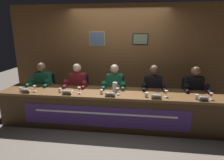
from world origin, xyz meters
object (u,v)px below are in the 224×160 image
at_px(panelist_right, 153,89).
at_px(juice_glass_far_right, 211,95).
at_px(juice_glass_far_left, 35,87).
at_px(water_cup_far_left, 21,89).
at_px(chair_far_left, 46,93).
at_px(juice_glass_left, 79,89).
at_px(nameplate_far_left, 25,91).
at_px(conference_table, 111,104).
at_px(panelist_far_right, 194,90).
at_px(chair_left, 80,94).
at_px(water_cup_right, 146,95).
at_px(chair_right, 152,97).
at_px(document_stack_left, 67,92).
at_px(nameplate_far_right, 204,99).
at_px(water_cup_left, 60,90).
at_px(juice_glass_right, 166,92).
at_px(water_cup_far_right, 196,97).
at_px(panelist_left, 77,86).
at_px(chair_center, 115,96).
at_px(water_cup_center, 102,92).
at_px(water_pitcher_central, 115,87).
at_px(nameplate_center, 110,94).
at_px(chair_far_right, 191,99).
at_px(juice_glass_center, 118,90).
at_px(nameplate_left, 67,92).
at_px(panelist_center, 114,87).
at_px(nameplate_right, 156,97).

height_order(panelist_right, juice_glass_far_right, panelist_right).
height_order(juice_glass_far_left, water_cup_far_left, juice_glass_far_left).
xyz_separation_m(chair_far_left, juice_glass_left, (1.08, -0.73, 0.38)).
xyz_separation_m(nameplate_far_left, panelist_right, (2.59, 0.65, -0.05)).
bearing_deg(conference_table, panelist_far_right, 15.91).
height_order(chair_left, water_cup_right, chair_left).
xyz_separation_m(chair_right, document_stack_left, (-1.78, -0.70, 0.30)).
bearing_deg(nameplate_far_right, panelist_far_right, 87.24).
bearing_deg(panelist_far_right, juice_glass_far_right, -78.05).
height_order(water_cup_left, juice_glass_right, juice_glass_right).
bearing_deg(juice_glass_right, panelist_far_right, 38.67).
bearing_deg(chair_left, water_cup_far_right, -17.80).
distance_m(panelist_left, chair_center, 0.93).
bearing_deg(panelist_right, water_cup_left, -164.36).
xyz_separation_m(panelist_right, document_stack_left, (-1.78, -0.50, 0.02)).
height_order(chair_far_left, water_cup_center, chair_far_left).
bearing_deg(water_pitcher_central, panelist_right, 22.07).
xyz_separation_m(juice_glass_far_left, panelist_right, (2.45, 0.55, -0.10)).
relative_size(chair_left, nameplate_center, 4.64).
xyz_separation_m(juice_glass_far_left, water_cup_left, (0.54, 0.02, -0.05)).
bearing_deg(chair_far_right, panelist_right, -167.00).
distance_m(nameplate_far_left, panelist_left, 1.09).
xyz_separation_m(water_cup_left, juice_glass_center, (1.18, 0.03, 0.05)).
bearing_deg(water_cup_right, juice_glass_center, 170.46).
bearing_deg(nameplate_left, nameplate_far_right, -0.32).
distance_m(water_cup_left, panelist_center, 1.18).
relative_size(juice_glass_left, panelist_right, 0.10).
bearing_deg(chair_right, panelist_left, -173.41).
relative_size(chair_center, chair_far_right, 1.00).
relative_size(conference_table, water_cup_left, 54.32).
relative_size(chair_center, juice_glass_right, 7.27).
bearing_deg(water_cup_far_left, juice_glass_far_left, 4.19).
relative_size(nameplate_far_left, panelist_left, 0.15).
height_order(nameplate_right, document_stack_left, nameplate_right).
bearing_deg(juice_glass_right, water_cup_left, 179.92).
bearing_deg(nameplate_right, panelist_right, 90.13).
bearing_deg(juice_glass_far_left, chair_right, 17.02).
relative_size(juice_glass_far_left, chair_left, 0.14).
distance_m(nameplate_far_left, water_cup_far_right, 3.33).
xyz_separation_m(juice_glass_center, juice_glass_right, (0.92, -0.03, 0.00)).
bearing_deg(conference_table, nameplate_far_right, -5.89).
xyz_separation_m(chair_center, water_pitcher_central, (0.06, -0.53, 0.38)).
distance_m(water_cup_left, nameplate_right, 1.92).
bearing_deg(juice_glass_center, nameplate_far_left, -175.39).
distance_m(nameplate_center, panelist_far_right, 1.85).
height_order(juice_glass_far_left, water_pitcher_central, water_pitcher_central).
bearing_deg(document_stack_left, chair_left, 85.72).
height_order(chair_center, water_cup_far_right, chair_center).
distance_m(water_cup_center, water_pitcher_central, 0.32).
height_order(panelist_far_right, water_cup_far_right, panelist_far_right).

